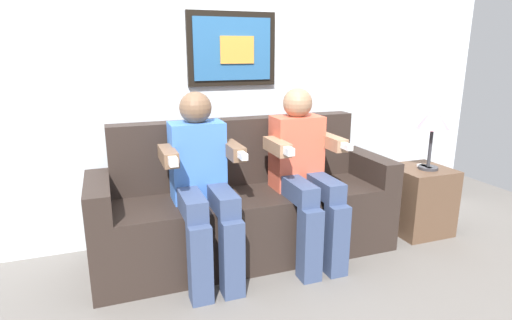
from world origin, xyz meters
TOP-DOWN VIEW (x-y plane):
  - ground_plane at (0.00, 0.00)m, footprint 5.68×5.68m
  - back_wall_assembly at (0.00, 0.76)m, footprint 4.37×0.10m
  - couch at (0.00, 0.33)m, footprint 1.97×0.58m
  - person_on_left at (-0.33, 0.16)m, footprint 0.46×0.56m
  - person_on_right at (0.33, 0.16)m, footprint 0.46×0.56m
  - side_table_right at (1.33, 0.22)m, footprint 0.40×0.40m
  - table_lamp at (1.35, 0.18)m, footprint 0.22×0.22m
  - spare_remote_on_table at (1.34, 0.20)m, footprint 0.04×0.13m

SIDE VIEW (x-z plane):
  - ground_plane at x=0.00m, z-range 0.00..0.00m
  - side_table_right at x=1.33m, z-range 0.00..0.50m
  - couch at x=0.00m, z-range -0.14..0.76m
  - spare_remote_on_table at x=1.34m, z-range 0.50..0.52m
  - person_on_left at x=-0.33m, z-range 0.05..1.16m
  - person_on_right at x=0.33m, z-range 0.05..1.16m
  - table_lamp at x=1.35m, z-range 0.63..1.09m
  - back_wall_assembly at x=0.00m, z-range 0.00..2.60m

